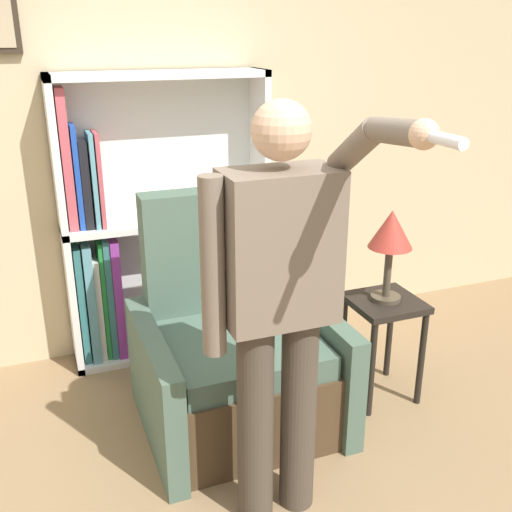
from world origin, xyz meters
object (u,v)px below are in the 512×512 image
object	(u,v)px
bookcase	(143,231)
person_standing	(279,299)
table_lamp	(391,234)
armchair	(234,356)
side_table	(384,321)

from	to	relation	value
bookcase	person_standing	bearing A→B (deg)	-81.79
person_standing	table_lamp	bearing A→B (deg)	34.17
bookcase	table_lamp	size ratio (longest dim) A/B	3.47
armchair	side_table	distance (m)	0.85
armchair	side_table	world-z (taller)	armchair
person_standing	bookcase	bearing A→B (deg)	98.21
bookcase	side_table	xyz separation A→B (m)	(1.12, -0.96, -0.35)
armchair	side_table	size ratio (longest dim) A/B	2.00
side_table	table_lamp	xyz separation A→B (m)	(0.00, 0.00, 0.50)
table_lamp	bookcase	bearing A→B (deg)	139.24
person_standing	side_table	world-z (taller)	person_standing
side_table	table_lamp	world-z (taller)	table_lamp
armchair	person_standing	world-z (taller)	person_standing
bookcase	table_lamp	distance (m)	1.48
armchair	person_standing	xyz separation A→B (m)	(-0.06, -0.71, 0.64)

